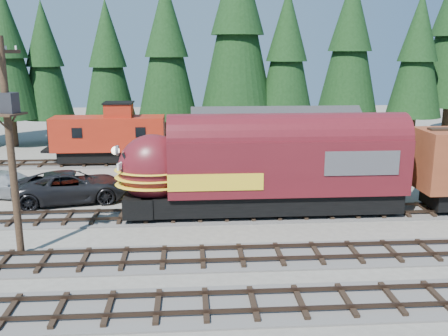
{
  "coord_description": "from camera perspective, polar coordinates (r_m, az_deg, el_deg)",
  "views": [
    {
      "loc": [
        -6.48,
        -23.5,
        9.51
      ],
      "look_at": [
        -4.58,
        4.0,
        2.87
      ],
      "focal_mm": 40.0,
      "sensor_mm": 36.0,
      "label": 1
    }
  ],
  "objects": [
    {
      "name": "caboose",
      "position": [
        42.63,
        -12.95,
        3.59
      ],
      "size": [
        9.19,
        2.66,
        4.78
      ],
      "color": "black",
      "rests_on": "ground"
    },
    {
      "name": "ground",
      "position": [
        26.17,
        10.78,
        -8.03
      ],
      "size": [
        120.0,
        120.0,
        0.0
      ],
      "primitive_type": "plane",
      "color": "#6B665B",
      "rests_on": "ground"
    },
    {
      "name": "conifer_backdrop",
      "position": [
        50.01,
        12.87,
        14.16
      ],
      "size": [
        81.16,
        24.07,
        17.29
      ],
      "color": "black",
      "rests_on": "ground"
    },
    {
      "name": "utility_pole",
      "position": [
        24.15,
        -23.26,
        3.43
      ],
      "size": [
        1.57,
        2.35,
        10.03
      ],
      "rotation": [
        0.0,
        0.0,
        -0.34
      ],
      "color": "black",
      "rests_on": "ground"
    },
    {
      "name": "pickup_truck_b",
      "position": [
        35.52,
        -23.36,
        -1.76
      ],
      "size": [
        6.07,
        3.63,
        1.65
      ],
      "primitive_type": "imported",
      "rotation": [
        0.0,
        0.0,
        1.32
      ],
      "color": "#9EA1A6",
      "rests_on": "ground"
    },
    {
      "name": "track_spur",
      "position": [
        42.71,
        -8.57,
        0.6
      ],
      "size": [
        32.0,
        3.2,
        0.33
      ],
      "color": "#4C4947",
      "rests_on": "ground"
    },
    {
      "name": "pickup_truck_a",
      "position": [
        33.03,
        -17.02,
        -2.03
      ],
      "size": [
        7.61,
        4.7,
        1.97
      ],
      "primitive_type": "imported",
      "rotation": [
        0.0,
        0.0,
        1.79
      ],
      "color": "black",
      "rests_on": "ground"
    },
    {
      "name": "locomotive",
      "position": [
        28.6,
        3.74,
        -0.41
      ],
      "size": [
        16.65,
        3.31,
        4.53
      ],
      "color": "black",
      "rests_on": "ground"
    },
    {
      "name": "depot",
      "position": [
        35.23,
        6.73,
        2.73
      ],
      "size": [
        12.8,
        7.0,
        5.3
      ],
      "color": "gold",
      "rests_on": "ground"
    }
  ]
}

